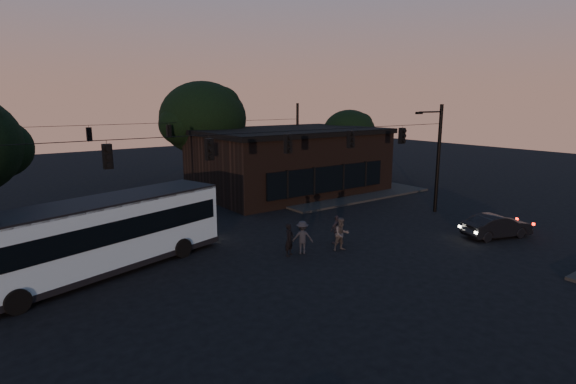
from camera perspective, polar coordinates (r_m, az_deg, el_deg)
ground at (r=21.59m, az=6.42°, el=-9.55°), size 120.00×120.00×0.00m
sidewalk_far_right at (r=39.34m, az=5.37°, el=0.25°), size 14.00×10.00×0.15m
building at (r=38.54m, az=0.15°, el=4.04°), size 15.40×10.41×5.40m
tree_behind at (r=40.79m, az=-10.74°, el=9.16°), size 7.60×7.60×9.43m
tree_right at (r=45.71m, az=7.76°, el=7.54°), size 5.20×5.20×6.86m
signal_rig_near at (r=23.46m, az=0.00°, el=3.47°), size 26.24×0.30×7.50m
signal_rig_far at (r=37.48m, az=-14.80°, el=5.75°), size 26.24×0.30×7.50m
bus at (r=22.05m, az=-22.82°, el=-4.78°), size 12.26×5.95×3.37m
car at (r=28.52m, az=25.01°, el=-3.93°), size 4.28×2.56×1.33m
pedestrian_a at (r=22.82m, az=0.18°, el=-6.06°), size 0.73×0.63×1.69m
pedestrian_b at (r=23.74m, az=6.81°, el=-5.34°), size 1.01×0.88×1.77m
pedestrian_c at (r=24.86m, az=6.25°, el=-4.75°), size 0.96×0.45×1.60m
pedestrian_d at (r=23.13m, az=1.83°, el=-5.76°), size 1.29×1.13×1.73m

